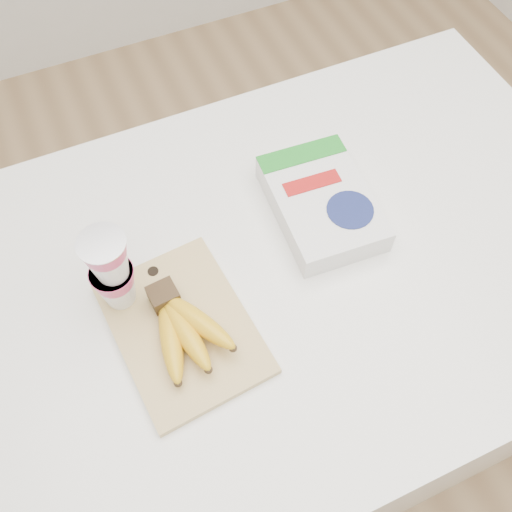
{
  "coord_description": "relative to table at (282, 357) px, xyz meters",
  "views": [
    {
      "loc": [
        -0.29,
        -0.48,
        1.91
      ],
      "look_at": [
        -0.07,
        0.01,
        1.03
      ],
      "focal_mm": 40.0,
      "sensor_mm": 36.0,
      "label": 1
    }
  ],
  "objects": [
    {
      "name": "bananas",
      "position": [
        -0.24,
        -0.07,
        0.53
      ],
      "size": [
        0.14,
        0.19,
        0.06
      ],
      "color": "#382816",
      "rests_on": "cutting_board"
    },
    {
      "name": "table",
      "position": [
        0.0,
        0.0,
        0.0
      ],
      "size": [
        1.32,
        0.88,
        0.99
      ],
      "primitive_type": "cube",
      "color": "white",
      "rests_on": "ground"
    },
    {
      "name": "cutting_board",
      "position": [
        -0.24,
        -0.05,
        0.5
      ],
      "size": [
        0.25,
        0.32,
        0.02
      ],
      "primitive_type": "cube",
      "rotation": [
        0.0,
        0.0,
        0.09
      ],
      "color": "tan",
      "rests_on": "table"
    },
    {
      "name": "room",
      "position": [
        0.0,
        0.0,
        0.85
      ],
      "size": [
        4.0,
        4.0,
        4.0
      ],
      "color": "tan",
      "rests_on": "ground"
    },
    {
      "name": "cereal_box",
      "position": [
        0.1,
        0.08,
        0.52
      ],
      "size": [
        0.19,
        0.27,
        0.06
      ],
      "rotation": [
        0.0,
        0.0,
        -0.07
      ],
      "color": "white",
      "rests_on": "table"
    },
    {
      "name": "yogurt_stack",
      "position": [
        -0.31,
        0.04,
        0.61
      ],
      "size": [
        0.08,
        0.08,
        0.18
      ],
      "color": "white",
      "rests_on": "cutting_board"
    }
  ]
}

